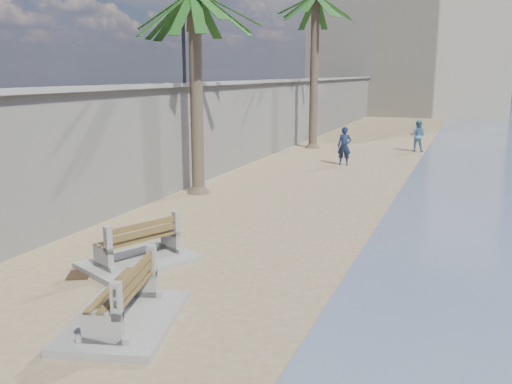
% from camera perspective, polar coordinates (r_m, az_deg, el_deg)
% --- Properties ---
extents(seawall, '(0.45, 70.00, 3.50)m').
position_cam_1_polar(seawall, '(26.34, 0.95, 7.65)').
color(seawall, gray).
rests_on(seawall, ground_plane).
extents(wall_cap, '(0.80, 70.00, 0.12)m').
position_cam_1_polar(wall_cap, '(26.26, 0.97, 11.57)').
color(wall_cap, gray).
rests_on(wall_cap, seawall).
extents(end_building, '(18.00, 12.00, 14.00)m').
position_cam_1_polar(end_building, '(56.96, 16.07, 15.03)').
color(end_building, '#B7AA93').
rests_on(end_building, ground_plane).
extents(bench_near, '(2.30, 2.66, 0.94)m').
position_cam_1_polar(bench_near, '(11.63, -12.27, -5.54)').
color(bench_near, gray).
rests_on(bench_near, ground_plane).
extents(bench_far, '(2.13, 2.65, 0.97)m').
position_cam_1_polar(bench_far, '(9.00, -13.85, -10.96)').
color(bench_far, gray).
rests_on(bench_far, ground_plane).
extents(palm_back, '(5.00, 5.00, 8.61)m').
position_cam_1_polar(palm_back, '(29.36, 6.32, 19.48)').
color(palm_back, brown).
rests_on(palm_back, ground_plane).
extents(person_a, '(0.71, 0.50, 1.91)m').
position_cam_1_polar(person_a, '(23.88, 9.29, 5.08)').
color(person_a, '#151F39').
rests_on(person_a, ground_plane).
extents(person_b, '(0.94, 0.78, 1.79)m').
position_cam_1_polar(person_b, '(28.95, 16.65, 5.86)').
color(person_b, teal).
rests_on(person_b, ground_plane).
extents(debris_d, '(0.61, 0.66, 0.03)m').
position_cam_1_polar(debris_d, '(11.44, -18.14, -8.28)').
color(debris_d, '#382616').
rests_on(debris_d, ground_plane).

